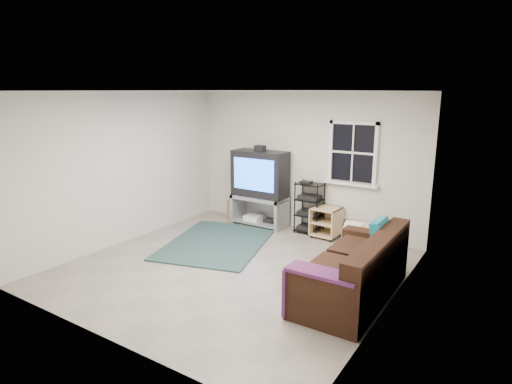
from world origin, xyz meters
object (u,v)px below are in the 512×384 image
Objects in this scene: tv_unit at (260,182)px; side_table_left at (327,221)px; av_rack at (309,211)px; side_table_right at (356,235)px; sofa at (355,273)px.

tv_unit reaches higher than side_table_left.
av_rack reaches higher than side_table_right.
av_rack is 1.83× the size of side_table_right.
side_table_right is at bearing -32.07° from side_table_left.
av_rack is 2.61m from sofa.
sofa is (1.64, -2.03, -0.10)m from av_rack.
sofa reaches higher than side_table_right.
side_table_left is 0.27× the size of sofa.
side_table_left is 1.03× the size of side_table_right.
tv_unit is 2.89× the size of side_table_left.
side_table_right is at bearing 109.23° from sofa.
side_table_left is at bearing 122.16° from sofa.
tv_unit reaches higher than sofa.
av_rack is at bearing 128.88° from sofa.
av_rack is at bearing 177.23° from side_table_left.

